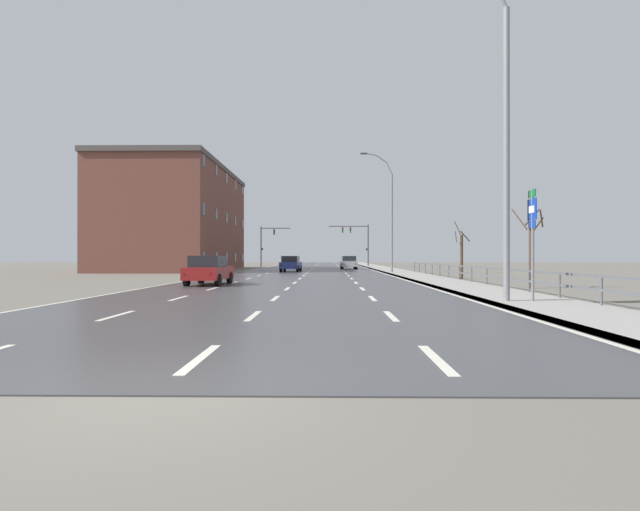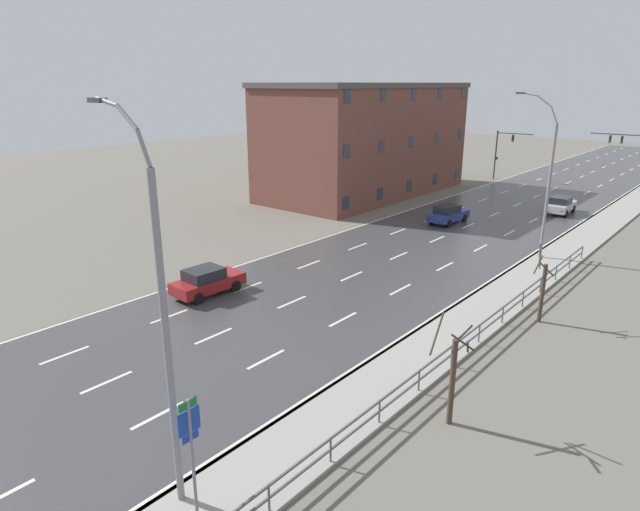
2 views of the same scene
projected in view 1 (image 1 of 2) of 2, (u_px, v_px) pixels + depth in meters
ground_plane at (310, 271)px, 53.56m from camera, size 160.00×160.00×0.12m
road_asphalt_strip at (313, 268)px, 65.55m from camera, size 14.00×120.00×0.03m
sidewalk_right at (379, 268)px, 65.42m from camera, size 3.00×120.00×0.12m
guardrail at (465, 271)px, 29.53m from camera, size 0.07×34.89×1.00m
street_lamp_foreground at (502, 135)px, 16.26m from camera, size 2.42×0.24×11.05m
street_lamp_midground at (390, 215)px, 45.53m from camera, size 2.88×0.24×10.84m
highway_sign at (532, 230)px, 16.17m from camera, size 0.09×0.68×3.68m
traffic_signal_right at (358, 237)px, 76.20m from camera, size 5.96×0.36×6.28m
traffic_signal_left at (266, 241)px, 74.42m from camera, size 4.37×0.36×5.89m
car_near_right at (209, 270)px, 27.06m from camera, size 1.97×4.17×1.57m
car_near_left at (291, 264)px, 50.55m from camera, size 2.02×4.20×1.57m
car_far_right at (349, 262)px, 60.31m from camera, size 1.96×4.16×1.57m
brick_building at (178, 219)px, 57.12m from camera, size 11.21×24.07×11.40m
bare_tree_near at (531, 249)px, 24.48m from camera, size 1.43×1.38×3.87m
bare_tree_mid at (461, 254)px, 35.08m from camera, size 1.00×1.01×3.95m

